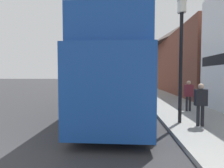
# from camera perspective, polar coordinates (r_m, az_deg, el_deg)

# --- Properties ---
(ground_plane) EXTENTS (144.00, 144.00, 0.00)m
(ground_plane) POSITION_cam_1_polar(r_m,az_deg,el_deg) (24.12, -6.40, -1.90)
(ground_plane) COLOR #333335
(sidewalk) EXTENTS (3.26, 108.00, 0.14)m
(sidewalk) POSITION_cam_1_polar(r_m,az_deg,el_deg) (21.01, 12.53, -2.47)
(sidewalk) COLOR #999993
(sidewalk) RESTS_ON ground_plane
(brick_terrace_rear) EXTENTS (6.00, 24.67, 8.81)m
(brick_terrace_rear) POSITION_cam_1_polar(r_m,az_deg,el_deg) (25.59, 21.78, 8.06)
(brick_terrace_rear) COLOR brown
(brick_terrace_rear) RESTS_ON ground_plane
(tour_bus) EXTENTS (2.51, 11.10, 4.03)m
(tour_bus) POSITION_cam_1_polar(r_m,az_deg,el_deg) (9.95, 1.34, 1.93)
(tour_bus) COLOR #19479E
(tour_bus) RESTS_ON ground_plane
(parked_car_ahead_of_bus) EXTENTS (1.93, 4.19, 1.40)m
(parked_car_ahead_of_bus) POSITION_cam_1_polar(r_m,az_deg,el_deg) (18.74, 5.18, -1.24)
(parked_car_ahead_of_bus) COLOR maroon
(parked_car_ahead_of_bus) RESTS_ON ground_plane
(pedestrian_second) EXTENTS (0.41, 0.23, 1.56)m
(pedestrian_second) POSITION_cam_1_polar(r_m,az_deg,el_deg) (7.15, 26.96, -4.84)
(pedestrian_second) COLOR #232328
(pedestrian_second) RESTS_ON sidewalk
(pedestrian_third) EXTENTS (0.42, 0.23, 1.58)m
(pedestrian_third) POSITION_cam_1_polar(r_m,az_deg,el_deg) (9.89, 23.71, -2.63)
(pedestrian_third) COLOR #232328
(pedestrian_third) RESTS_ON sidewalk
(lamp_post_nearest) EXTENTS (0.35, 0.35, 4.92)m
(lamp_post_nearest) POSITION_cam_1_polar(r_m,az_deg,el_deg) (7.45, 21.69, 14.40)
(lamp_post_nearest) COLOR black
(lamp_post_nearest) RESTS_ON sidewalk
(lamp_post_second) EXTENTS (0.35, 0.35, 4.30)m
(lamp_post_second) POSITION_cam_1_polar(r_m,az_deg,el_deg) (15.28, 12.01, 7.06)
(lamp_post_second) COLOR black
(lamp_post_second) RESTS_ON sidewalk
(lamp_post_third) EXTENTS (0.35, 0.35, 5.17)m
(lamp_post_third) POSITION_cam_1_polar(r_m,az_deg,el_deg) (23.36, 8.77, 6.93)
(lamp_post_third) COLOR black
(lamp_post_third) RESTS_ON sidewalk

